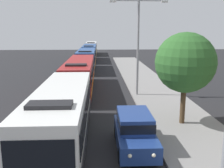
% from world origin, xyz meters
% --- Properties ---
extents(bus_lead, '(2.58, 10.47, 3.21)m').
position_xyz_m(bus_lead, '(-1.30, 12.54, 1.69)').
color(bus_lead, silver).
rests_on(bus_lead, ground_plane).
extents(bus_second_in_line, '(2.58, 12.40, 3.21)m').
position_xyz_m(bus_second_in_line, '(-1.30, 24.73, 1.69)').
color(bus_second_in_line, maroon).
rests_on(bus_second_in_line, ground_plane).
extents(bus_middle, '(2.58, 10.63, 3.21)m').
position_xyz_m(bus_middle, '(-1.30, 37.90, 1.69)').
color(bus_middle, '#284C8C').
rests_on(bus_middle, ground_plane).
extents(bus_fourth_in_line, '(2.58, 11.57, 3.21)m').
position_xyz_m(bus_fourth_in_line, '(-1.30, 50.40, 1.69)').
color(bus_fourth_in_line, '#284C8C').
rests_on(bus_fourth_in_line, ground_plane).
extents(bus_rear, '(2.58, 11.80, 3.21)m').
position_xyz_m(bus_rear, '(-1.30, 63.74, 1.69)').
color(bus_rear, silver).
rests_on(bus_rear, ground_plane).
extents(white_suv, '(1.86, 4.56, 1.90)m').
position_xyz_m(white_suv, '(2.40, 11.88, 1.03)').
color(white_suv, navy).
rests_on(white_suv, ground_plane).
extents(streetlamp_mid, '(5.03, 0.28, 8.53)m').
position_xyz_m(streetlamp_mid, '(4.10, 22.54, 5.29)').
color(streetlamp_mid, gray).
rests_on(streetlamp_mid, sidewalk).
extents(roadside_tree, '(3.71, 3.71, 5.74)m').
position_xyz_m(roadside_tree, '(5.90, 15.04, 4.02)').
color(roadside_tree, '#4C3823').
rests_on(roadside_tree, sidewalk).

